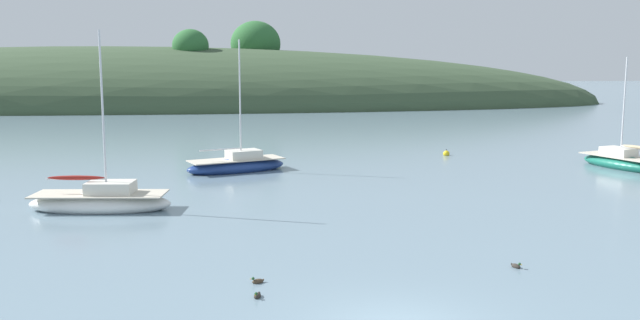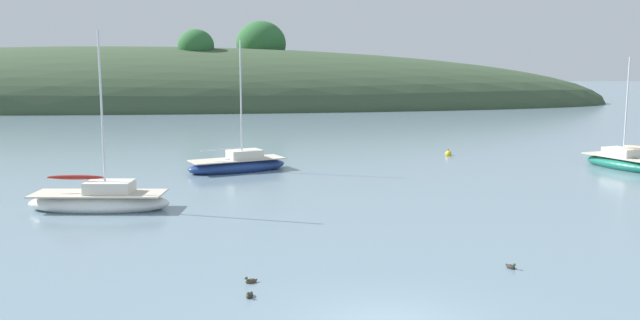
{
  "view_description": "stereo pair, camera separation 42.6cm",
  "coord_description": "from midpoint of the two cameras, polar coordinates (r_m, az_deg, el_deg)",
  "views": [
    {
      "loc": [
        -3.34,
        -14.92,
        6.38
      ],
      "look_at": [
        0.0,
        20.0,
        1.2
      ],
      "focal_mm": 37.38,
      "sensor_mm": 36.0,
      "label": 1
    },
    {
      "loc": [
        -2.92,
        -14.96,
        6.38
      ],
      "look_at": [
        0.0,
        20.0,
        1.2
      ],
      "focal_mm": 37.38,
      "sensor_mm": 36.0,
      "label": 2
    }
  ],
  "objects": [
    {
      "name": "duck_trailing",
      "position": [
        19.8,
        -5.99,
        -10.28
      ],
      "size": [
        0.42,
        0.29,
        0.24
      ],
      "color": "#473828",
      "rests_on": "ground"
    },
    {
      "name": "duck_straggler",
      "position": [
        21.9,
        15.9,
        -8.73
      ],
      "size": [
        0.3,
        0.41,
        0.24
      ],
      "color": "#2D2823",
      "rests_on": "ground"
    },
    {
      "name": "sailboat_orange_cutter",
      "position": [
        44.2,
        24.32,
        -0.17
      ],
      "size": [
        3.9,
        6.21,
        6.89
      ],
      "color": "#196B56",
      "rests_on": "ground"
    },
    {
      "name": "sailboat_navy_dinghy",
      "position": [
        39.49,
        -7.41,
        -0.43
      ],
      "size": [
        6.32,
        4.2,
        7.87
      ],
      "color": "navy",
      "rests_on": "ground"
    },
    {
      "name": "mooring_buoy_outer",
      "position": [
        46.59,
        10.51,
        0.54
      ],
      "size": [
        0.44,
        0.44,
        0.54
      ],
      "color": "yellow",
      "rests_on": "ground"
    },
    {
      "name": "duck_lead",
      "position": [
        18.65,
        -6.05,
        -11.48
      ],
      "size": [
        0.26,
        0.42,
        0.24
      ],
      "color": "#2D2823",
      "rests_on": "ground"
    },
    {
      "name": "sailboat_white_near",
      "position": [
        30.52,
        -18.63,
        -3.38
      ],
      "size": [
        6.3,
        2.62,
        7.94
      ],
      "color": "white",
      "rests_on": "ground"
    },
    {
      "name": "far_shoreline_hill",
      "position": [
        103.01,
        -17.85,
        4.51
      ],
      "size": [
        150.0,
        36.0,
        21.29
      ],
      "color": "#384C33",
      "rests_on": "ground"
    }
  ]
}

